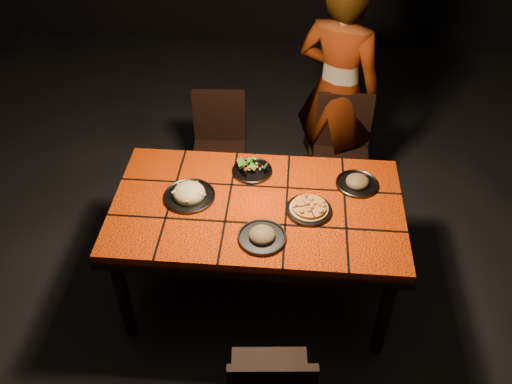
# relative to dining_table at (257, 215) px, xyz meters

# --- Properties ---
(room_shell) EXTENTS (6.04, 7.04, 3.08)m
(room_shell) POSITION_rel_dining_table_xyz_m (0.00, 0.00, 0.83)
(room_shell) COLOR black
(room_shell) RESTS_ON ground
(dining_table) EXTENTS (1.62, 0.92, 0.75)m
(dining_table) POSITION_rel_dining_table_xyz_m (0.00, 0.00, 0.00)
(dining_table) COLOR #DE3D07
(dining_table) RESTS_ON ground
(chair_far_left) EXTENTS (0.39, 0.39, 0.82)m
(chair_far_left) POSITION_rel_dining_table_xyz_m (-0.35, 0.96, -0.20)
(chair_far_left) COLOR black
(chair_far_left) RESTS_ON ground
(chair_far_right) EXTENTS (0.39, 0.39, 0.86)m
(chair_far_right) POSITION_rel_dining_table_xyz_m (0.52, 0.93, -0.18)
(chair_far_right) COLOR black
(chair_far_right) RESTS_ON ground
(diner) EXTENTS (0.71, 0.60, 1.65)m
(diner) POSITION_rel_dining_table_xyz_m (0.47, 1.12, 0.15)
(diner) COLOR brown
(diner) RESTS_ON ground
(plate_pizza) EXTENTS (0.26, 0.26, 0.04)m
(plate_pizza) POSITION_rel_dining_table_xyz_m (0.28, -0.03, 0.10)
(plate_pizza) COLOR #3C3D42
(plate_pizza) RESTS_ON dining_table
(plate_pasta) EXTENTS (0.29, 0.29, 0.09)m
(plate_pasta) POSITION_rel_dining_table_xyz_m (-0.38, 0.03, 0.10)
(plate_pasta) COLOR #3C3D42
(plate_pasta) RESTS_ON dining_table
(plate_salad) EXTENTS (0.24, 0.24, 0.07)m
(plate_salad) POSITION_rel_dining_table_xyz_m (-0.05, 0.28, 0.10)
(plate_salad) COLOR #3C3D42
(plate_salad) RESTS_ON dining_table
(plate_mushroom_a) EXTENTS (0.25, 0.25, 0.08)m
(plate_mushroom_a) POSITION_rel_dining_table_xyz_m (0.05, -0.26, 0.10)
(plate_mushroom_a) COLOR #3C3D42
(plate_mushroom_a) RESTS_ON dining_table
(plate_mushroom_b) EXTENTS (0.24, 0.24, 0.08)m
(plate_mushroom_b) POSITION_rel_dining_table_xyz_m (0.55, 0.21, 0.10)
(plate_mushroom_b) COLOR #3C3D42
(plate_mushroom_b) RESTS_ON dining_table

